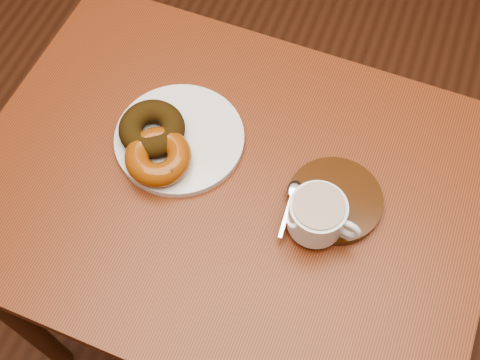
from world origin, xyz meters
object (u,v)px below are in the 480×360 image
(cafe_table, at_px, (230,215))
(saucer, at_px, (335,200))
(coffee_cup, at_px, (318,215))
(donut_plate, at_px, (180,138))

(cafe_table, xyz_separation_m, saucer, (0.18, 0.02, 0.14))
(coffee_cup, bearing_deg, cafe_table, 177.85)
(cafe_table, height_order, coffee_cup, coffee_cup)
(cafe_table, bearing_deg, saucer, 9.59)
(coffee_cup, bearing_deg, saucer, 81.55)
(cafe_table, distance_m, saucer, 0.23)
(donut_plate, xyz_separation_m, saucer, (0.29, -0.02, 0.00))
(cafe_table, relative_size, donut_plate, 3.95)
(cafe_table, height_order, donut_plate, donut_plate)
(donut_plate, bearing_deg, saucer, -4.49)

